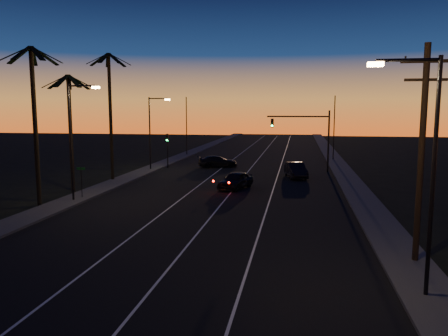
% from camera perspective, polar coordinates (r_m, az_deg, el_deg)
% --- Properties ---
extents(road, '(20.00, 170.00, 0.01)m').
position_cam_1_polar(road, '(41.84, 1.14, -2.10)').
color(road, black).
rests_on(road, ground).
extents(sidewalk_left, '(2.40, 170.00, 0.16)m').
position_cam_1_polar(sidewalk_left, '(44.85, -13.16, -1.55)').
color(sidewalk_left, '#393936').
rests_on(sidewalk_left, ground).
extents(sidewalk_right, '(2.40, 170.00, 0.16)m').
position_cam_1_polar(sidewalk_right, '(41.69, 16.56, -2.36)').
color(sidewalk_right, '#393936').
rests_on(sidewalk_right, ground).
extents(lane_stripe_left, '(0.12, 160.00, 0.01)m').
position_cam_1_polar(lane_stripe_left, '(42.38, -2.88, -1.97)').
color(lane_stripe_left, silver).
rests_on(lane_stripe_left, road).
extents(lane_stripe_mid, '(0.12, 160.00, 0.01)m').
position_cam_1_polar(lane_stripe_mid, '(41.77, 1.82, -2.11)').
color(lane_stripe_mid, silver).
rests_on(lane_stripe_mid, road).
extents(lane_stripe_right, '(0.12, 160.00, 0.01)m').
position_cam_1_polar(lane_stripe_right, '(41.44, 6.62, -2.23)').
color(lane_stripe_right, silver).
rests_on(lane_stripe_right, road).
extents(palm_near, '(4.25, 4.16, 11.53)m').
position_cam_1_polar(palm_near, '(34.33, -23.54, 6.98)').
color(palm_near, black).
rests_on(palm_near, ground).
extents(palm_mid, '(4.25, 4.16, 10.03)m').
position_cam_1_polar(palm_mid, '(39.79, -19.47, 6.01)').
color(palm_mid, black).
rests_on(palm_mid, ground).
extents(palm_far, '(4.25, 4.16, 12.53)m').
position_cam_1_polar(palm_far, '(44.70, -14.65, 8.07)').
color(palm_far, black).
rests_on(palm_far, ground).
extents(streetlight_left_near, '(2.55, 0.26, 9.00)m').
position_cam_1_polar(streetlight_left_near, '(35.12, -19.00, 4.34)').
color(streetlight_left_near, black).
rests_on(streetlight_left_near, ground).
extents(streetlight_left_far, '(2.55, 0.26, 8.50)m').
position_cam_1_polar(streetlight_left_far, '(51.63, -9.36, 5.30)').
color(streetlight_left_far, black).
rests_on(streetlight_left_far, ground).
extents(streetlight_right_near, '(2.55, 0.26, 9.00)m').
position_cam_1_polar(streetlight_right_near, '(17.48, 24.84, 1.10)').
color(streetlight_right_near, black).
rests_on(streetlight_right_near, ground).
extents(street_sign, '(0.70, 0.06, 2.60)m').
position_cam_1_polar(street_sign, '(36.41, -18.13, -1.32)').
color(street_sign, black).
rests_on(street_sign, ground).
extents(utility_pole, '(2.20, 0.28, 10.00)m').
position_cam_1_polar(utility_pole, '(21.56, 24.40, 2.22)').
color(utility_pole, black).
rests_on(utility_pole, ground).
extents(signal_mast, '(7.10, 0.41, 7.00)m').
position_cam_1_polar(signal_mast, '(50.83, 10.87, 4.91)').
color(signal_mast, black).
rests_on(signal_mast, ground).
extents(signal_post, '(0.28, 0.37, 4.20)m').
position_cam_1_polar(signal_post, '(53.27, -7.40, 3.07)').
color(signal_post, black).
rests_on(signal_post, ground).
extents(far_pole_left, '(0.14, 0.14, 9.00)m').
position_cam_1_polar(far_pole_left, '(68.02, -4.92, 5.44)').
color(far_pole_left, black).
rests_on(far_pole_left, ground).
extents(far_pole_right, '(0.14, 0.14, 9.00)m').
position_cam_1_polar(far_pole_right, '(63.02, 14.18, 5.07)').
color(far_pole_right, black).
rests_on(far_pole_right, ground).
extents(lead_car, '(3.28, 5.26, 1.52)m').
position_cam_1_polar(lead_car, '(39.32, 1.52, -1.60)').
color(lead_car, black).
rests_on(lead_car, road).
extents(right_car, '(2.65, 5.02, 1.57)m').
position_cam_1_polar(right_car, '(46.21, 9.35, -0.28)').
color(right_car, black).
rests_on(right_car, road).
extents(cross_car, '(5.25, 3.65, 1.41)m').
position_cam_1_polar(cross_car, '(53.84, -0.83, 0.85)').
color(cross_car, black).
rests_on(cross_car, road).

